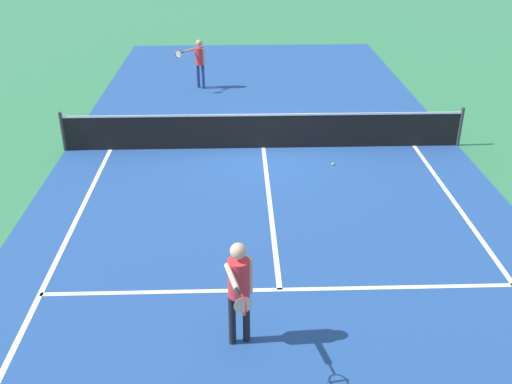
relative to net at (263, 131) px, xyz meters
name	(u,v)px	position (x,y,z in m)	size (l,w,h in m)	color
ground_plane	(263,148)	(0.00, 0.00, -0.49)	(60.00, 60.00, 0.00)	#337F51
court_surface_inbounds	(263,148)	(0.00, 0.00, -0.49)	(10.62, 24.40, 0.00)	#234C93
line_sideline_left	(48,279)	(-4.11, -5.95, -0.49)	(0.10, 11.89, 0.01)	white
line_sideline_right	(503,270)	(4.11, -5.95, -0.49)	(0.10, 11.89, 0.01)	white
line_service_near	(280,290)	(0.00, -6.40, -0.49)	(8.22, 0.10, 0.01)	white
line_center_service	(270,203)	(0.00, -3.20, -0.49)	(0.10, 6.40, 0.01)	white
net	(263,131)	(0.00, 0.00, 0.00)	(10.69, 0.09, 1.07)	#33383D
player_near	(239,283)	(-0.70, -7.72, 0.61)	(0.41, 1.25, 1.75)	black
player_far	(199,58)	(-1.98, 5.58, 0.56)	(0.95, 0.93, 1.69)	navy
tennis_ball_near_net	(333,164)	(1.71, -1.20, -0.46)	(0.07, 0.07, 0.07)	#CCE033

